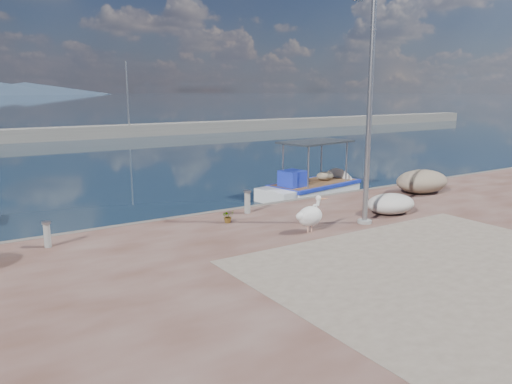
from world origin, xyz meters
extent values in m
plane|color=#162635|center=(0.00, 0.00, 0.00)|extent=(1400.00, 1400.00, 0.00)
cube|color=gray|center=(1.00, -3.00, 0.50)|extent=(9.00, 7.00, 0.01)
cube|color=gray|center=(0.00, 40.00, 0.60)|extent=(120.00, 2.20, 1.20)
cylinder|color=gray|center=(8.00, 40.00, 4.00)|extent=(0.16, 0.16, 7.00)
cone|color=#28384C|center=(90.00, 650.00, 7.00)|extent=(200.00, 200.00, 14.00)
cube|color=white|center=(5.33, 7.16, 0.08)|extent=(6.16, 2.92, 0.97)
cube|color=#1B2FB5|center=(5.33, 7.16, 0.51)|extent=(4.54, 2.69, 0.14)
cube|color=#AF1519|center=(5.33, 7.16, 0.02)|extent=(4.53, 2.67, 0.12)
cube|color=#1B2FB5|center=(3.87, 6.91, 0.92)|extent=(1.06, 1.06, 0.71)
cube|color=#202429|center=(5.33, 7.16, 2.40)|extent=(3.52, 2.37, 0.08)
cylinder|color=tan|center=(0.15, 1.21, 0.64)|extent=(0.04, 0.04, 0.28)
cylinder|color=tan|center=(0.29, 1.20, 0.64)|extent=(0.04, 0.04, 0.28)
ellipsoid|color=silver|center=(0.22, 1.20, 0.99)|extent=(0.84, 0.54, 0.59)
cylinder|color=silver|center=(0.48, 1.19, 1.29)|extent=(0.20, 0.11, 0.50)
sphere|color=silver|center=(0.52, 1.19, 1.51)|extent=(0.17, 0.17, 0.17)
cone|color=#D78453|center=(0.71, 1.19, 1.47)|extent=(0.40, 0.10, 0.12)
cylinder|color=gray|center=(2.35, 1.07, 4.00)|extent=(0.16, 0.16, 7.00)
cylinder|color=gray|center=(2.35, 1.07, 0.55)|extent=(0.44, 0.44, 0.10)
cylinder|color=gray|center=(-0.09, 4.20, 0.88)|extent=(0.20, 0.20, 0.77)
cylinder|color=gray|center=(-0.09, 4.20, 1.27)|extent=(0.26, 0.26, 0.07)
cylinder|color=gray|center=(-6.60, 3.90, 0.84)|extent=(0.18, 0.18, 0.68)
cylinder|color=gray|center=(-6.60, 3.90, 1.18)|extent=(0.23, 0.23, 0.06)
imported|color=#33722D|center=(-1.27, 3.48, 0.71)|extent=(0.41, 0.37, 0.42)
ellipsoid|color=tan|center=(7.79, 3.28, 0.97)|extent=(2.40, 1.71, 0.94)
ellipsoid|color=silver|center=(4.01, 1.52, 0.84)|extent=(1.81, 1.35, 0.68)
camera|label=1|loc=(-8.88, -9.92, 4.64)|focal=35.00mm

